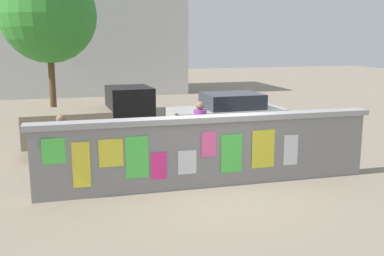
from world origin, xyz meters
The scene contains 10 objects.
ground centered at (0.00, 8.00, 0.00)m, with size 60.00×60.00×0.00m, color gray.
poster_wall centered at (-0.01, 0.00, 0.81)m, with size 7.69×0.42×1.58m.
auto_rickshaw_truck centered at (-2.22, 3.76, 0.90)m, with size 3.68×1.71×1.85m.
car_parked centered at (2.25, 5.10, 0.73)m, with size 3.85×1.82×1.40m.
motorcycle centered at (2.62, 1.36, 0.46)m, with size 1.90×0.56×0.87m.
bicycle_far centered at (-0.86, 1.01, 0.36)m, with size 1.67×0.55×0.95m.
person_walking centered at (0.35, 1.96, 0.99)m, with size 0.42×0.42×1.62m.
person_bystander centered at (-3.11, 0.83, 0.99)m, with size 0.46×0.46×1.62m.
tree_roadside centered at (-3.53, 9.80, 4.11)m, with size 3.75×3.75×5.99m.
building_background centered at (-1.46, 19.35, 3.15)m, with size 10.91×6.20×6.25m.
Camera 1 is at (-2.92, -9.27, 3.24)m, focal length 42.67 mm.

